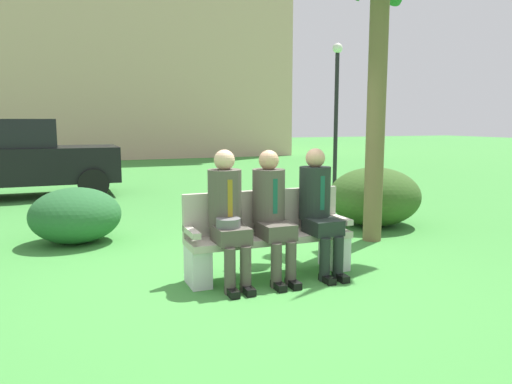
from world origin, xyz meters
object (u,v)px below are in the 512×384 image
street_lamp (336,100)px  seated_man_left (227,211)px  park_bench (268,237)px  seated_man_middle (272,208)px  building_backdrop (126,14)px  seated_man_right (318,204)px  shrub_mid_lawn (76,215)px  parked_car_near (21,159)px  shrub_near_bench (374,197)px

street_lamp → seated_man_left: bearing=-129.0°
park_bench → seated_man_middle: (-0.01, -0.12, 0.33)m
street_lamp → building_backdrop: building_backdrop is taller
park_bench → seated_man_right: bearing=-12.6°
seated_man_left → building_backdrop: size_ratio=0.09×
building_backdrop → seated_man_middle: bearing=-93.8°
park_bench → seated_man_right: 0.64m
shrub_mid_lawn → building_backdrop: size_ratio=0.08×
street_lamp → parked_car_near: bearing=171.6°
seated_man_right → shrub_near_bench: bearing=41.8°
park_bench → building_backdrop: (1.40, 20.92, 6.42)m
seated_man_left → park_bench: bearing=14.1°
park_bench → shrub_near_bench: size_ratio=1.21×
street_lamp → shrub_near_bench: bearing=-113.3°
building_backdrop → street_lamp: bearing=-78.9°
shrub_mid_lawn → seated_man_middle: bearing=-52.1°
park_bench → shrub_mid_lawn: 2.92m
park_bench → parked_car_near: (-2.78, 6.89, 0.42)m
park_bench → building_backdrop: building_backdrop is taller
seated_man_middle → shrub_near_bench: (2.56, 1.80, -0.29)m
seated_man_left → seated_man_right: seated_man_left is taller
building_backdrop → seated_man_right: bearing=-92.3°
seated_man_middle → shrub_mid_lawn: bearing=127.9°
park_bench → parked_car_near: 7.45m
parked_car_near → seated_man_middle: bearing=-68.5°
building_backdrop → shrub_mid_lawn: bearing=-99.9°
shrub_mid_lawn → street_lamp: size_ratio=0.34×
shrub_mid_lawn → seated_man_left: bearing=-60.2°
park_bench → shrub_near_bench: (2.55, 1.68, 0.04)m
shrub_mid_lawn → seated_man_right: bearing=-44.7°
seated_man_right → parked_car_near: (-3.32, 7.01, 0.09)m
seated_man_right → building_backdrop: size_ratio=0.09×
seated_man_right → shrub_near_bench: (2.01, 1.80, -0.29)m
shrub_near_bench → street_lamp: street_lamp is taller
parked_car_near → street_lamp: (7.12, -1.05, 1.31)m
building_backdrop → parked_car_near: bearing=-106.6°
shrub_near_bench → street_lamp: (1.79, 4.17, 1.69)m
seated_man_left → shrub_near_bench: bearing=30.6°
park_bench → building_backdrop: 21.93m
park_bench → seated_man_right: size_ratio=1.32×
park_bench → seated_man_right: seated_man_right is taller
shrub_near_bench → street_lamp: size_ratio=0.42×
seated_man_middle → seated_man_right: (0.55, 0.00, 0.00)m
parked_car_near → building_backdrop: building_backdrop is taller
seated_man_middle → seated_man_right: bearing=0.1°
shrub_near_bench → shrub_mid_lawn: shrub_near_bench is taller
park_bench → building_backdrop: size_ratio=0.12×
shrub_mid_lawn → building_backdrop: building_backdrop is taller
seated_man_middle → building_backdrop: (1.41, 21.04, 6.09)m
parked_car_near → park_bench: bearing=-68.0°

